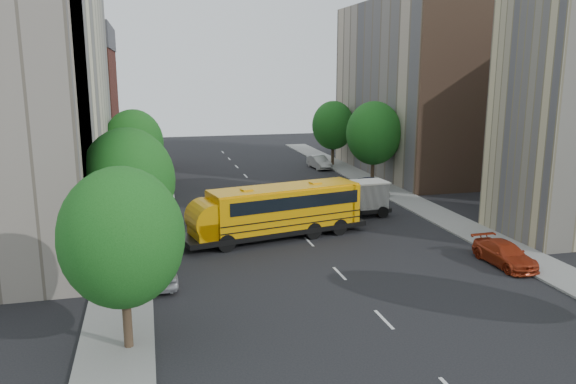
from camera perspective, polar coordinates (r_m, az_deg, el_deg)
name	(u,v)px	position (r m, az deg, el deg)	size (l,w,h in m)	color
ground	(301,233)	(38.47, 1.32, -4.22)	(120.00, 120.00, 0.00)	black
sidewalk_left	(129,225)	(42.01, -15.90, -3.20)	(3.00, 80.00, 0.12)	slate
sidewalk_right	(420,206)	(47.09, 13.28, -1.40)	(3.00, 80.00, 0.12)	slate
lane_markings	(270,201)	(47.86, -1.86, -0.92)	(0.15, 64.00, 0.01)	silver
building_left_cream	(20,84)	(42.35, -25.61, 9.84)	(10.00, 26.00, 20.00)	beige
building_left_redbrick	(67,113)	(64.22, -21.56, 7.47)	(10.00, 15.00, 13.00)	maroon
building_right_far	(414,89)	(62.17, 12.71, 10.20)	(10.00, 22.00, 18.00)	tan
building_right_sidewall	(472,93)	(52.57, 18.14, 9.58)	(10.10, 0.30, 18.00)	brown
street_tree_0	(122,238)	(22.47, -16.52, -4.48)	(4.80, 4.80, 7.41)	#38281C
street_tree_1	(128,181)	(32.13, -15.92, 1.09)	(5.12, 5.12, 7.90)	#38281C
street_tree_2	(134,143)	(49.93, -15.38, 4.82)	(4.99, 4.99, 7.71)	#38281C
street_tree_4	(374,133)	(54.07, 8.70, 5.92)	(5.25, 5.25, 8.10)	#38281C
street_tree_5	(333,125)	(65.28, 4.61, 6.76)	(4.86, 4.86, 7.51)	#38281C
school_bus	(274,210)	(36.82, -1.48, -1.79)	(12.86, 5.49, 3.54)	black
safari_truck	(349,199)	(42.58, 6.23, -0.69)	(6.43, 2.77, 2.69)	black
parked_car_0	(159,270)	(30.28, -12.92, -7.72)	(1.73, 4.29, 1.46)	#B0B1B7
parked_car_1	(165,203)	(45.17, -12.42, -1.08)	(1.51, 4.33, 1.43)	silver
parked_car_2	(151,168)	(61.98, -13.70, 2.38)	(2.17, 4.72, 1.31)	black
parked_car_3	(505,254)	(34.50, 21.15, -5.89)	(1.85, 4.55, 1.32)	#9C2D13
parked_car_4	(372,186)	(51.15, 8.54, 0.65)	(1.74, 4.32, 1.47)	#333559
parked_car_5	(319,162)	(63.77, 3.18, 3.05)	(1.53, 4.38, 1.44)	#9B9B96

